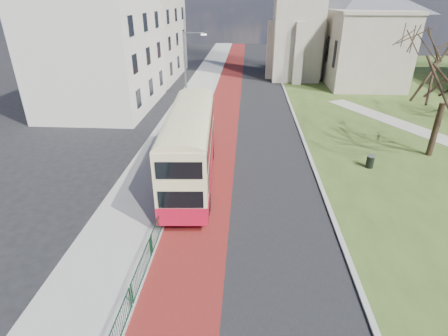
{
  "coord_description": "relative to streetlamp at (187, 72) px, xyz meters",
  "views": [
    {
      "loc": [
        1.23,
        -14.64,
        10.86
      ],
      "look_at": [
        0.05,
        3.36,
        2.0
      ],
      "focal_mm": 28.0,
      "sensor_mm": 36.0,
      "label": 1
    }
  ],
  "objects": [
    {
      "name": "bus",
      "position": [
        2.18,
        -12.77,
        -1.92
      ],
      "size": [
        3.31,
        11.34,
        4.68
      ],
      "rotation": [
        0.0,
        0.0,
        0.06
      ],
      "color": "#B01029",
      "rests_on": "ground"
    },
    {
      "name": "litter_bin",
      "position": [
        14.35,
        -9.88,
        -4.1
      ],
      "size": [
        0.74,
        0.74,
        0.9
      ],
      "rotation": [
        0.0,
        0.0,
        -0.41
      ],
      "color": "black",
      "rests_on": "grass_green"
    },
    {
      "name": "streetlamp",
      "position": [
        0.0,
        0.0,
        0.0
      ],
      "size": [
        2.13,
        0.18,
        8.0
      ],
      "color": "gray",
      "rests_on": "pavement_west"
    },
    {
      "name": "kerb_west",
      "position": [
        1.35,
        2.0,
        -4.53
      ],
      "size": [
        0.25,
        120.0,
        0.13
      ],
      "primitive_type": "cube",
      "color": "#999993",
      "rests_on": "ground"
    },
    {
      "name": "road_carriageway",
      "position": [
        5.85,
        2.0,
        -4.59
      ],
      "size": [
        9.0,
        120.0,
        0.01
      ],
      "primitive_type": "cube",
      "color": "black",
      "rests_on": "ground"
    },
    {
      "name": "street_block_near",
      "position": [
        -9.65,
        4.0,
        1.92
      ],
      "size": [
        10.3,
        14.3,
        13.0
      ],
      "color": "silver",
      "rests_on": "ground"
    },
    {
      "name": "pavement_west",
      "position": [
        -0.65,
        2.0,
        -4.53
      ],
      "size": [
        4.0,
        120.0,
        0.12
      ],
      "primitive_type": "cube",
      "color": "gray",
      "rests_on": "ground"
    },
    {
      "name": "bus_lane",
      "position": [
        3.15,
        2.0,
        -4.59
      ],
      "size": [
        3.4,
        120.0,
        0.01
      ],
      "primitive_type": "cube",
      "color": "#591414",
      "rests_on": "ground"
    },
    {
      "name": "ground",
      "position": [
        4.35,
        -18.0,
        -4.59
      ],
      "size": [
        160.0,
        160.0,
        0.0
      ],
      "primitive_type": "plane",
      "color": "black",
      "rests_on": "ground"
    },
    {
      "name": "pedestrian_railing",
      "position": [
        1.4,
        -14.0,
        -4.04
      ],
      "size": [
        0.07,
        24.0,
        1.12
      ],
      "color": "#0B341B",
      "rests_on": "ground"
    },
    {
      "name": "kerb_east",
      "position": [
        10.45,
        4.0,
        -4.53
      ],
      "size": [
        0.25,
        80.0,
        0.13
      ],
      "primitive_type": "cube",
      "color": "#999993",
      "rests_on": "ground"
    },
    {
      "name": "street_block_far",
      "position": [
        -9.65,
        20.0,
        1.17
      ],
      "size": [
        10.3,
        16.3,
        11.5
      ],
      "color": "beige",
      "rests_on": "ground"
    }
  ]
}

